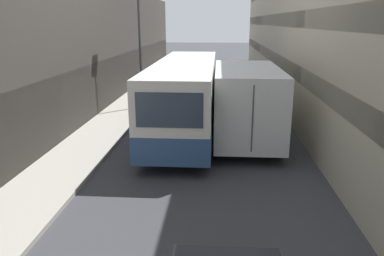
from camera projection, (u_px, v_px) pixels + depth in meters
name	position (u px, v px, depth m)	size (l,w,h in m)	color
ground_plane	(202.00, 148.00, 14.30)	(150.00, 150.00, 0.00)	#38383D
sidewalk_left	(89.00, 144.00, 14.58)	(2.17, 60.00, 0.13)	#9E998E
building_left_shopfront	(25.00, 66.00, 13.91)	(2.40, 60.00, 6.77)	#423D38
building_right_apartment	(354.00, 10.00, 12.57)	(2.40, 60.00, 10.11)	#B7AD93
bus	(186.00, 95.00, 16.21)	(2.45, 10.92, 3.03)	silver
box_truck	(245.00, 98.00, 15.45)	(2.44, 7.93, 2.97)	silver
panel_van	(183.00, 74.00, 26.54)	(1.92, 4.40, 1.99)	navy
street_lamp	(139.00, 18.00, 19.30)	(0.36, 0.80, 6.76)	#38383D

